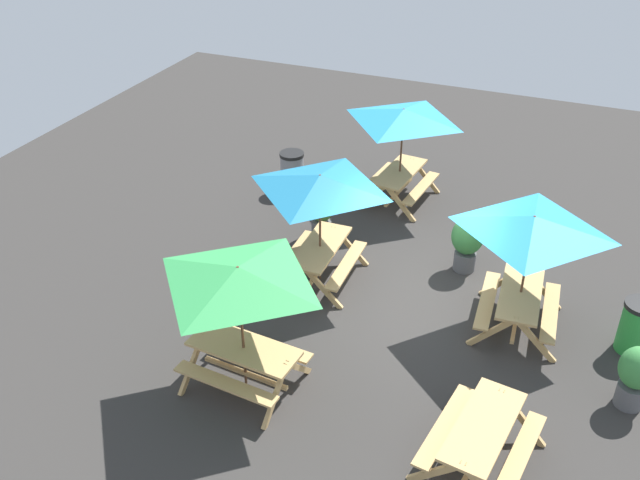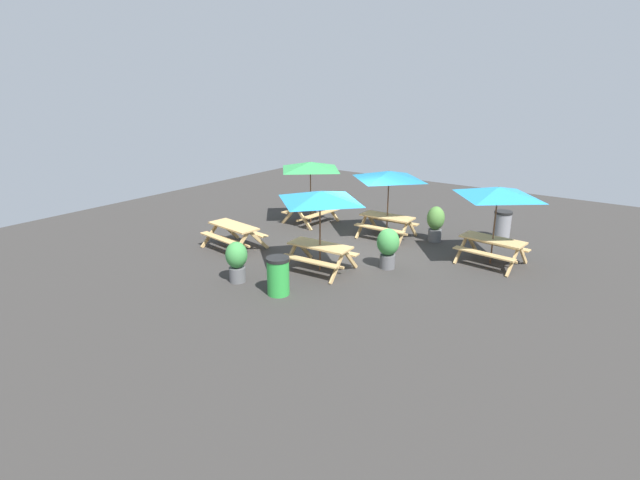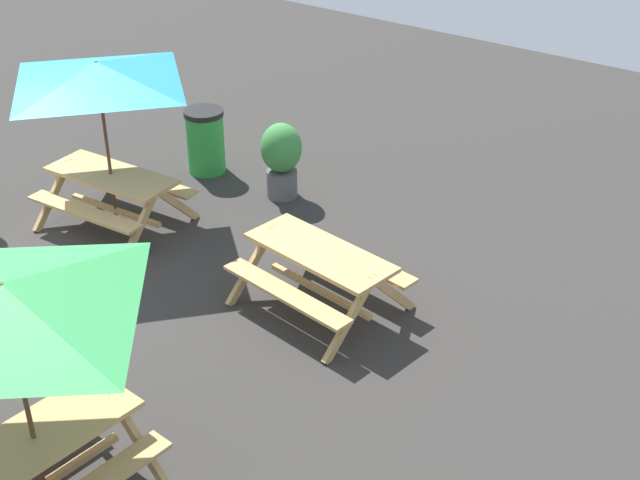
# 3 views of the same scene
# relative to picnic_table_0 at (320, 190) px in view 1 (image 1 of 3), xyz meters

# --- Properties ---
(ground_plane) EXTENTS (24.00, 24.00, 0.00)m
(ground_plane) POSITION_rel_picnic_table_0_xyz_m (0.00, -1.96, -1.99)
(ground_plane) COLOR #33302D
(ground_plane) RESTS_ON ground
(picnic_table_0) EXTENTS (2.05, 2.05, 2.34)m
(picnic_table_0) POSITION_rel_picnic_table_0_xyz_m (0.00, 0.00, 0.00)
(picnic_table_0) COLOR tan
(picnic_table_0) RESTS_ON ground
(picnic_table_1) EXTENTS (1.97, 1.74, 0.81)m
(picnic_table_1) POSITION_rel_picnic_table_0_xyz_m (-3.41, -3.88, -1.43)
(picnic_table_1) COLOR tan
(picnic_table_1) RESTS_ON ground
(picnic_table_2) EXTENTS (2.12, 2.12, 2.34)m
(picnic_table_2) POSITION_rel_picnic_table_0_xyz_m (-0.03, -3.85, 0.00)
(picnic_table_2) COLOR tan
(picnic_table_2) RESTS_ON ground
(picnic_table_3) EXTENTS (2.16, 2.16, 2.34)m
(picnic_table_3) POSITION_rel_picnic_table_0_xyz_m (-3.23, -0.04, 0.00)
(picnic_table_3) COLOR tan
(picnic_table_3) RESTS_ON ground
(picnic_table_4) EXTENTS (2.18, 2.18, 2.34)m
(picnic_table_4) POSITION_rel_picnic_table_0_xyz_m (3.73, -0.46, 0.00)
(picnic_table_4) COLOR tan
(picnic_table_4) RESTS_ON ground
(trash_bin_gray) EXTENTS (0.59, 0.59, 0.98)m
(trash_bin_gray) POSITION_rel_picnic_table_0_xyz_m (3.25, 2.09, -1.49)
(trash_bin_gray) COLOR gray
(trash_bin_gray) RESTS_ON ground
(trash_bin_green) EXTENTS (0.59, 0.59, 0.98)m
(trash_bin_green) POSITION_rel_picnic_table_0_xyz_m (0.10, -5.81, -1.49)
(trash_bin_green) COLOR green
(trash_bin_green) RESTS_ON ground
(potted_plant_0) EXTENTS (0.64, 0.64, 1.17)m
(potted_plant_0) POSITION_rel_picnic_table_0_xyz_m (1.43, -2.57, -1.32)
(potted_plant_0) COLOR #59595B
(potted_plant_0) RESTS_ON ground
(potted_plant_1) EXTENTS (0.58, 0.58, 1.11)m
(potted_plant_1) POSITION_rel_picnic_table_0_xyz_m (-1.33, -5.83, -1.37)
(potted_plant_1) COLOR #59595B
(potted_plant_1) RESTS_ON ground
(potted_plant_2) EXTENTS (0.58, 0.58, 1.19)m
(potted_plant_2) POSITION_rel_picnic_table_0_xyz_m (1.50, 0.59, -1.33)
(potted_plant_2) COLOR #59595B
(potted_plant_2) RESTS_ON ground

